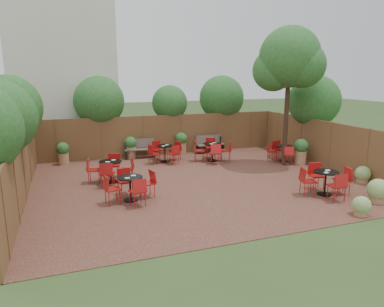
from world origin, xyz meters
name	(u,v)px	position (x,y,z in m)	size (l,w,h in m)	color
ground	(199,182)	(0.00, 0.00, 0.00)	(80.00, 80.00, 0.00)	#354F23
courtyard_paving	(199,181)	(0.00, 0.00, 0.01)	(12.00, 10.00, 0.02)	#371E16
fence_back	(164,135)	(0.00, 5.00, 1.00)	(12.00, 0.08, 2.00)	brown
fence_left	(22,170)	(-6.00, 0.00, 1.00)	(0.08, 10.00, 2.00)	brown
fence_right	(330,145)	(6.00, 0.00, 1.00)	(0.08, 10.00, 2.00)	brown
neighbour_building	(64,74)	(-4.50, 8.00, 4.00)	(5.00, 4.00, 8.00)	beige
overhang_foliage	(138,106)	(-1.73, 2.69, 2.71)	(15.69, 10.67, 2.47)	#1F551B
courtyard_tree	(289,62)	(4.44, 1.07, 4.49)	(2.73, 2.63, 5.94)	black
park_bench_left	(140,148)	(-1.32, 4.62, 0.49)	(1.52, 0.63, 0.92)	brown
park_bench_right	(210,143)	(2.34, 4.62, 0.48)	(1.48, 0.59, 0.90)	brown
bistro_tables	(204,164)	(0.51, 0.76, 0.48)	(9.60, 7.90, 0.96)	black
planters	(180,148)	(0.37, 3.55, 0.60)	(10.65, 4.34, 1.14)	#946E4A
low_shrubs	(370,188)	(4.58, -3.60, 0.34)	(3.06, 3.02, 0.75)	#946E4A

